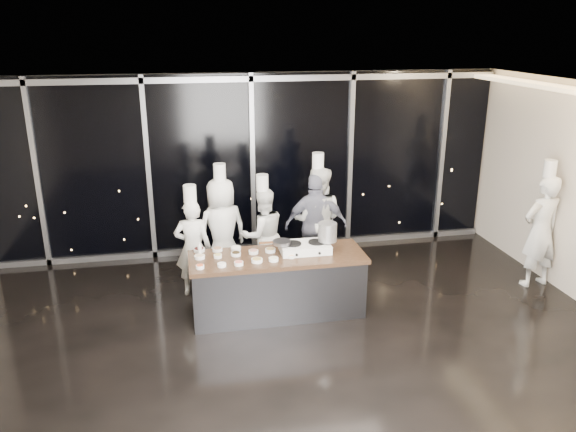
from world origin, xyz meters
name	(u,v)px	position (x,y,z in m)	size (l,w,h in m)	color
ground	(290,345)	(0.00, 0.00, 0.00)	(9.00, 9.00, 0.00)	black
room_shell	(305,178)	(0.18, 0.00, 2.25)	(9.02, 7.02, 3.21)	beige
window_wall	(252,165)	(0.00, 3.43, 1.60)	(8.90, 0.11, 3.20)	black
demo_counter	(277,284)	(0.00, 0.90, 0.45)	(2.46, 0.86, 0.90)	#35353A
stove	(305,247)	(0.41, 0.97, 0.96)	(0.70, 0.46, 0.14)	white
frying_pan	(281,242)	(0.07, 0.97, 1.06)	(0.45, 0.26, 0.04)	slate
stock_pot	(328,232)	(0.74, 0.96, 1.17)	(0.26, 0.26, 0.26)	#A5A5A8
prep_bowls	(236,255)	(-0.57, 0.95, 0.93)	(1.37, 0.74, 0.05)	white
squeeze_bottle	(200,250)	(-1.06, 1.08, 1.00)	(0.06, 0.06, 0.20)	silver
chef_far_left	(193,246)	(-1.14, 1.77, 0.78)	(0.58, 0.40, 1.74)	white
chef_left	(222,230)	(-0.67, 2.18, 0.87)	(0.97, 0.80, 1.94)	white
chef_center	(263,234)	(-0.02, 2.08, 0.78)	(0.85, 0.73, 1.76)	white
guest	(316,225)	(0.86, 2.11, 0.86)	(1.06, 0.56, 1.72)	#161A3D
chef_right	(317,220)	(0.90, 2.25, 0.91)	(1.07, 0.96, 2.03)	white
chef_side	(541,230)	(4.20, 1.05, 0.92)	(0.72, 0.54, 2.04)	white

